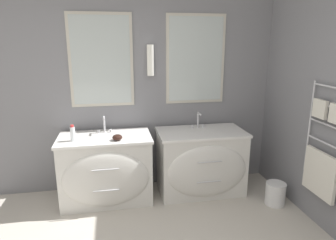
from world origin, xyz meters
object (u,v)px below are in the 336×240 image
at_px(vanity_left, 106,169).
at_px(toiletry_bottle, 73,134).
at_px(amenity_bowl, 117,137).
at_px(waste_bin, 275,193).
at_px(vanity_right, 201,162).

bearing_deg(vanity_left, toiletry_bottle, -169.89).
height_order(toiletry_bottle, amenity_bowl, toiletry_bottle).
distance_m(amenity_bowl, waste_bin, 1.93).
bearing_deg(toiletry_bottle, waste_bin, -9.74).
bearing_deg(toiletry_bottle, amenity_bowl, -8.08).
bearing_deg(toiletry_bottle, vanity_right, 2.29).
xyz_separation_m(toiletry_bottle, amenity_bowl, (0.48, -0.07, -0.05)).
height_order(vanity_left, toiletry_bottle, toiletry_bottle).
relative_size(vanity_right, amenity_bowl, 9.57).
bearing_deg(vanity_left, amenity_bowl, -41.83).
distance_m(vanity_right, waste_bin, 0.92).
xyz_separation_m(vanity_right, waste_bin, (0.76, -0.45, -0.26)).
bearing_deg(vanity_right, waste_bin, -30.22).
relative_size(vanity_right, toiletry_bottle, 5.84).
xyz_separation_m(vanity_right, toiletry_bottle, (-1.48, -0.06, 0.47)).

